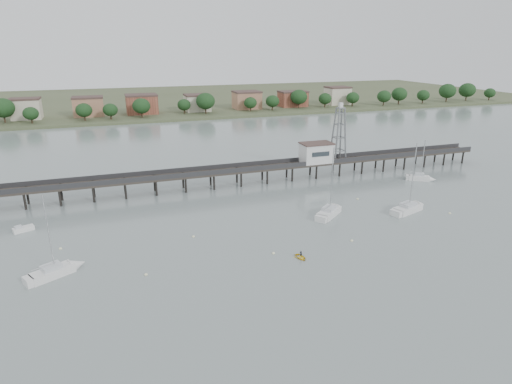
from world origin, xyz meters
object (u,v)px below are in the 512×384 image
sailboat_c (332,210)px  pier (226,171)px  sailboat_d (412,207)px  white_tender (23,229)px  yellow_dinghy (301,258)px  lattice_tower (339,134)px  sailboat_a (61,270)px  sailboat_e (423,178)px

sailboat_c → pier: bearing=84.5°
sailboat_c → sailboat_d: 17.71m
white_tender → yellow_dinghy: yellow_dinghy is taller
pier → yellow_dinghy: pier is taller
sailboat_c → sailboat_d: sailboat_d is taller
sailboat_c → yellow_dinghy: (-14.67, -16.27, -0.63)m
lattice_tower → sailboat_c: lattice_tower is taller
sailboat_a → sailboat_e: sailboat_a is taller
lattice_tower → yellow_dinghy: size_ratio=6.04×
lattice_tower → yellow_dinghy: bearing=-125.7°
sailboat_a → sailboat_c: size_ratio=0.91×
sailboat_c → yellow_dinghy: 21.92m
lattice_tower → sailboat_a: (-67.17, -34.02, -10.46)m
sailboat_d → sailboat_c: bearing=148.6°
lattice_tower → sailboat_d: size_ratio=0.98×
sailboat_c → yellow_dinghy: bearing=-170.4°
sailboat_e → white_tender: size_ratio=2.88×
white_tender → yellow_dinghy: (45.62, -27.20, -0.44)m
lattice_tower → white_tender: bearing=-169.2°
sailboat_e → white_tender: 94.05m
pier → lattice_tower: 32.34m
sailboat_e → sailboat_c: bearing=-126.0°
white_tender → sailboat_a: bearing=-89.4°
sailboat_c → sailboat_d: (17.28, -3.92, -0.00)m
sailboat_d → white_tender: sailboat_d is taller
pier → sailboat_a: sailboat_a is taller
pier → sailboat_c: (16.33, -25.31, -3.16)m
pier → white_tender: 46.37m
sailboat_a → sailboat_e: 88.42m
pier → sailboat_e: sailboat_e is taller
lattice_tower → sailboat_a: size_ratio=1.11×
sailboat_a → sailboat_c: sailboat_c is taller
lattice_tower → yellow_dinghy: lattice_tower is taller
sailboat_a → pier: bearing=14.7°
sailboat_e → yellow_dinghy: bearing=-115.8°
lattice_tower → sailboat_d: (2.11, -29.22, -10.47)m
sailboat_c → sailboat_d: bearing=-51.1°
yellow_dinghy → white_tender: bearing=137.4°
pier → sailboat_c: bearing=-57.2°
sailboat_e → sailboat_c: size_ratio=0.74×
sailboat_d → yellow_dinghy: 34.26m
sailboat_a → sailboat_e: size_ratio=1.22×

